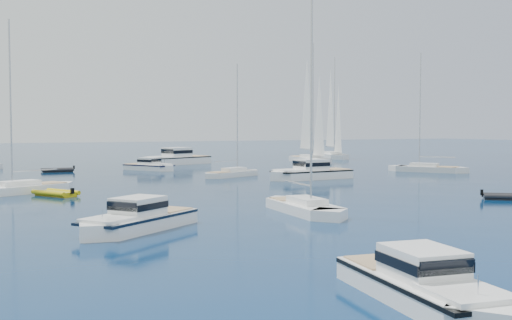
{
  "coord_description": "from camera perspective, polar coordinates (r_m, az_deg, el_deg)",
  "views": [
    {
      "loc": [
        -23.43,
        -30.84,
        5.52
      ],
      "look_at": [
        4.63,
        24.84,
        2.2
      ],
      "focal_mm": 42.94,
      "sensor_mm": 36.0,
      "label": 1
    }
  ],
  "objects": [
    {
      "name": "motor_cruiser_distant",
      "position": [
        92.32,
        -7.48,
        -0.41
      ],
      "size": [
        12.86,
        7.91,
        3.23
      ],
      "primitive_type": null,
      "rotation": [
        0.0,
        0.0,
        1.93
      ],
      "color": "white",
      "rests_on": "ground"
    },
    {
      "name": "sailboat_fore",
      "position": [
        39.86,
        4.5,
        -4.92
      ],
      "size": [
        3.38,
        9.94,
        14.34
      ],
      "primitive_type": null,
      "rotation": [
        0.0,
        0.0,
        3.05
      ],
      "color": "white",
      "rests_on": "ground"
    },
    {
      "name": "sailboat_mid_l",
      "position": [
        55.2,
        -20.83,
        -2.89
      ],
      "size": [
        10.32,
        6.71,
        14.93
      ],
      "primitive_type": null,
      "rotation": [
        0.0,
        0.0,
        2.01
      ],
      "color": "white",
      "rests_on": "ground"
    },
    {
      "name": "motor_cruiser_near",
      "position": [
        20.45,
        15.48,
        -12.72
      ],
      "size": [
        3.85,
        8.71,
        2.21
      ],
      "primitive_type": null,
      "rotation": [
        0.0,
        0.0,
        2.99
      ],
      "color": "white",
      "rests_on": "ground"
    },
    {
      "name": "motor_cruiser_horizon",
      "position": [
        80.17,
        -9.83,
        -0.94
      ],
      "size": [
        6.3,
        8.19,
        2.12
      ],
      "primitive_type": null,
      "rotation": [
        0.0,
        0.0,
        3.69
      ],
      "color": "white",
      "rests_on": "ground"
    },
    {
      "name": "tender_grey_near",
      "position": [
        50.64,
        21.94,
        -3.43
      ],
      "size": [
        3.39,
        3.17,
        0.95
      ],
      "primitive_type": null,
      "rotation": [
        0.0,
        0.0,
        4.05
      ],
      "color": "black",
      "rests_on": "ground"
    },
    {
      "name": "sailboat_centre",
      "position": [
        68.88,
        -2.24,
        -1.55
      ],
      "size": [
        9.16,
        5.74,
        13.2
      ],
      "primitive_type": null,
      "rotation": [
        0.0,
        0.0,
        5.13
      ],
      "color": "silver",
      "rests_on": "ground"
    },
    {
      "name": "sailboat_sails_far",
      "position": [
        110.68,
        7.09,
        0.17
      ],
      "size": [
        6.71,
        13.08,
        18.62
      ],
      "primitive_type": null,
      "rotation": [
        0.0,
        0.0,
        2.86
      ],
      "color": "white",
      "rests_on": "ground"
    },
    {
      "name": "tender_yellow",
      "position": [
        52.07,
        -18.15,
        -3.19
      ],
      "size": [
        3.92,
        4.65,
        0.95
      ],
      "primitive_type": null,
      "rotation": [
        0.0,
        0.0,
        0.51
      ],
      "color": "#C3AC0B",
      "rests_on": "ground"
    },
    {
      "name": "motor_cruiser_centre",
      "position": [
        65.67,
        5.02,
        -1.79
      ],
      "size": [
        10.66,
        3.97,
        2.74
      ],
      "primitive_type": null,
      "rotation": [
        0.0,
        0.0,
        1.65
      ],
      "color": "white",
      "rests_on": "ground"
    },
    {
      "name": "tender_grey_far",
      "position": [
        79.95,
        -18.01,
        -1.06
      ],
      "size": [
        4.05,
        2.27,
        0.95
      ],
      "primitive_type": null,
      "rotation": [
        0.0,
        0.0,
        1.54
      ],
      "color": "black",
      "rests_on": "ground"
    },
    {
      "name": "sailboat_mid_r",
      "position": [
        79.04,
        15.69,
        -1.07
      ],
      "size": [
        8.07,
        10.18,
        15.34
      ],
      "primitive_type": null,
      "rotation": [
        0.0,
        0.0,
        0.59
      ],
      "color": "silver",
      "rests_on": "ground"
    },
    {
      "name": "sailboat_sails_r",
      "position": [
        96.49,
        5.0,
        -0.24
      ],
      "size": [
        5.24,
        13.43,
        19.22
      ],
      "primitive_type": null,
      "rotation": [
        0.0,
        0.0,
        3.0
      ],
      "color": "silver",
      "rests_on": "ground"
    },
    {
      "name": "ground",
      "position": [
        39.12,
        10.41,
        -5.11
      ],
      "size": [
        400.0,
        400.0,
        0.0
      ],
      "primitive_type": "plane",
      "color": "navy",
      "rests_on": "ground"
    },
    {
      "name": "motor_cruiser_left",
      "position": [
        33.61,
        -11.08,
        -6.46
      ],
      "size": [
        8.67,
        7.21,
        2.29
      ],
      "primitive_type": null,
      "rotation": [
        0.0,
        0.0,
        2.18
      ],
      "color": "silver",
      "rests_on": "ground"
    }
  ]
}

